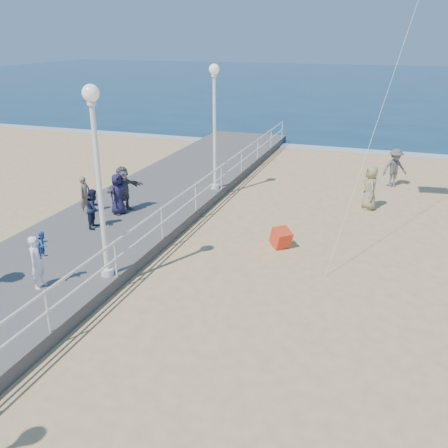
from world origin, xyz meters
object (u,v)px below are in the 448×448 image
(lamp_post_mid, at_px, (97,164))
(beach_walker_c, at_px, (370,188))
(spectator_4, at_px, (118,194))
(spectator_7, at_px, (94,208))
(spectator_5, at_px, (123,189))
(woman_holding_toddler, at_px, (38,262))
(lamp_post_far, at_px, (215,114))
(toddler_held, at_px, (43,244))
(box_kite, at_px, (281,240))
(beach_walker_a, at_px, (395,168))
(spectator_6, at_px, (85,195))

(lamp_post_mid, height_order, beach_walker_c, lamp_post_mid)
(spectator_4, xyz_separation_m, spectator_7, (-0.07, -1.53, -0.08))
(spectator_5, height_order, beach_walker_c, spectator_5)
(spectator_5, xyz_separation_m, beach_walker_c, (8.93, 4.52, -0.37))
(woman_holding_toddler, relative_size, spectator_7, 1.05)
(lamp_post_far, distance_m, toddler_held, 10.34)
(spectator_4, relative_size, beach_walker_c, 0.86)
(spectator_5, relative_size, beach_walker_c, 0.96)
(woman_holding_toddler, xyz_separation_m, toddler_held, (0.15, 0.15, 0.48))
(toddler_held, height_order, box_kite, toddler_held)
(beach_walker_c, height_order, box_kite, beach_walker_c)
(spectator_7, relative_size, beach_walker_c, 0.77)
(spectator_7, relative_size, beach_walker_a, 0.77)
(lamp_post_mid, height_order, woman_holding_toddler, lamp_post_mid)
(lamp_post_far, relative_size, beach_walker_c, 2.89)
(beach_walker_c, bearing_deg, beach_walker_a, 149.15)
(spectator_4, distance_m, spectator_6, 1.27)
(woman_holding_toddler, relative_size, beach_walker_c, 0.81)
(spectator_6, bearing_deg, spectator_5, -54.49)
(lamp_post_mid, relative_size, spectator_7, 3.77)
(spectator_4, bearing_deg, lamp_post_mid, -134.84)
(toddler_held, relative_size, spectator_6, 0.51)
(woman_holding_toddler, xyz_separation_m, spectator_4, (-0.98, 5.90, 0.05))
(woman_holding_toddler, height_order, toddler_held, toddler_held)
(toddler_held, bearing_deg, woman_holding_toddler, 131.49)
(lamp_post_far, height_order, spectator_7, lamp_post_far)
(spectator_5, height_order, spectator_6, spectator_5)
(lamp_post_mid, distance_m, woman_holding_toddler, 3.10)
(lamp_post_far, bearing_deg, woman_holding_toddler, -97.51)
(lamp_post_far, bearing_deg, beach_walker_c, 4.91)
(woman_holding_toddler, relative_size, box_kite, 2.48)
(beach_walker_a, distance_m, box_kite, 9.50)
(toddler_held, distance_m, beach_walker_c, 13.22)
(box_kite, bearing_deg, spectator_5, 131.29)
(lamp_post_far, distance_m, spectator_7, 6.82)
(beach_walker_a, xyz_separation_m, beach_walker_c, (-0.87, -3.69, 0.00))
(spectator_4, bearing_deg, toddler_held, -150.15)
(spectator_6, xyz_separation_m, beach_walker_c, (10.16, 5.27, -0.21))
(spectator_4, distance_m, beach_walker_a, 13.05)
(spectator_7, height_order, beach_walker_a, beach_walker_a)
(lamp_post_mid, relative_size, box_kite, 8.87)
(spectator_6, distance_m, beach_walker_a, 14.22)
(toddler_held, xyz_separation_m, spectator_7, (-1.20, 4.22, -0.52))
(spectator_4, relative_size, spectator_6, 1.08)
(woman_holding_toddler, relative_size, beach_walker_a, 0.81)
(spectator_4, bearing_deg, woman_holding_toddler, -151.84)
(woman_holding_toddler, bearing_deg, lamp_post_mid, -51.34)
(spectator_7, relative_size, box_kite, 2.35)
(spectator_5, distance_m, spectator_6, 1.45)
(lamp_post_mid, bearing_deg, spectator_7, 127.27)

